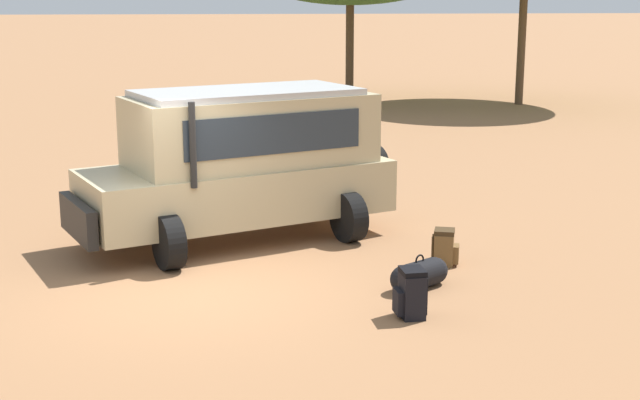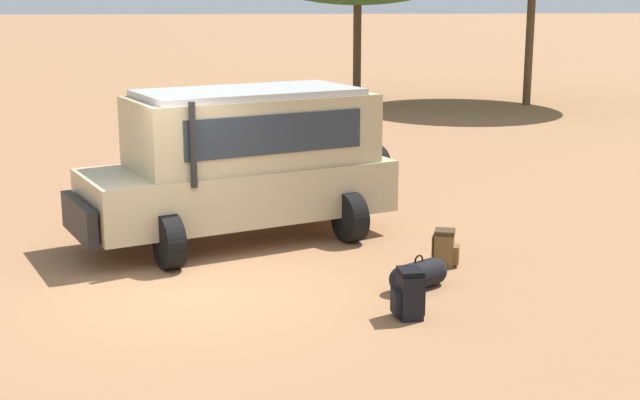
# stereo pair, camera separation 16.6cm
# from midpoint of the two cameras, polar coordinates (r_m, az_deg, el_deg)

# --- Properties ---
(ground_plane) EXTENTS (320.00, 320.00, 0.00)m
(ground_plane) POSITION_cam_midpoint_polar(r_m,az_deg,el_deg) (12.27, -8.53, -5.69)
(ground_plane) COLOR #936642
(safari_vehicle) EXTENTS (5.38, 3.82, 2.44)m
(safari_vehicle) POSITION_cam_midpoint_polar(r_m,az_deg,el_deg) (14.36, -5.29, 2.51)
(safari_vehicle) COLOR tan
(safari_vehicle) RESTS_ON ground_plane
(backpack_beside_front_wheel) EXTENTS (0.41, 0.39, 0.62)m
(backpack_beside_front_wheel) POSITION_cam_midpoint_polar(r_m,az_deg,el_deg) (11.10, 5.42, -5.99)
(backpack_beside_front_wheel) COLOR black
(backpack_beside_front_wheel) RESTS_ON ground_plane
(backpack_cluster_center) EXTENTS (0.44, 0.39, 0.54)m
(backpack_cluster_center) POSITION_cam_midpoint_polar(r_m,az_deg,el_deg) (13.25, 7.64, -3.05)
(backpack_cluster_center) COLOR brown
(backpack_cluster_center) RESTS_ON ground_plane
(duffel_bag_low_black_case) EXTENTS (0.87, 0.72, 0.48)m
(duffel_bag_low_black_case) POSITION_cam_midpoint_polar(r_m,az_deg,el_deg) (12.20, 5.98, -4.79)
(duffel_bag_low_black_case) COLOR black
(duffel_bag_low_black_case) RESTS_ON ground_plane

